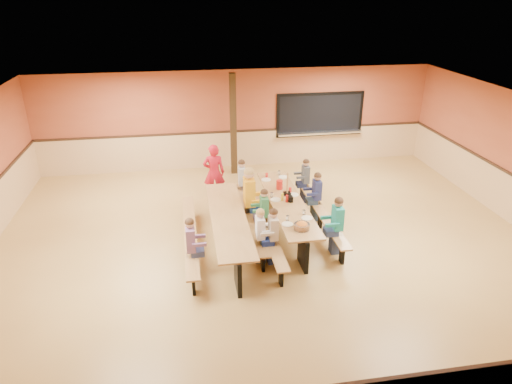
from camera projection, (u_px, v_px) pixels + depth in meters
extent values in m
plane|color=olive|center=(267.00, 245.00, 10.05)|extent=(12.00, 12.00, 0.00)
cube|color=#9A492D|center=(237.00, 119.00, 13.93)|extent=(12.00, 0.04, 3.00)
cube|color=#9A492D|center=(354.00, 362.00, 4.94)|extent=(12.00, 0.04, 3.00)
cube|color=white|center=(269.00, 112.00, 8.82)|extent=(12.00, 10.00, 0.04)
cube|color=black|center=(320.00, 114.00, 14.27)|extent=(2.60, 0.06, 1.20)
cube|color=silver|center=(320.00, 133.00, 14.42)|extent=(2.70, 0.28, 0.06)
cube|color=black|center=(233.00, 125.00, 13.36)|extent=(0.18, 0.18, 3.00)
cube|color=#A0723F|center=(287.00, 202.00, 10.40)|extent=(0.75, 3.60, 0.04)
cube|color=black|center=(303.00, 251.00, 9.16)|extent=(0.08, 0.60, 0.70)
cube|color=black|center=(273.00, 189.00, 11.95)|extent=(0.08, 0.60, 0.70)
cube|color=#A0723F|center=(251.00, 216.00, 10.40)|extent=(0.26, 3.60, 0.04)
cube|color=black|center=(251.00, 224.00, 10.49)|extent=(0.06, 0.18, 0.41)
cube|color=#A0723F|center=(321.00, 211.00, 10.64)|extent=(0.26, 3.60, 0.04)
cube|color=black|center=(320.00, 219.00, 10.74)|extent=(0.06, 0.18, 0.41)
cube|color=#A0723F|center=(228.00, 217.00, 9.71)|extent=(0.75, 3.60, 0.04)
cube|color=black|center=(238.00, 273.00, 8.46)|extent=(0.08, 0.60, 0.70)
cube|color=black|center=(222.00, 202.00, 11.25)|extent=(0.08, 0.60, 0.70)
cube|color=#A0723F|center=(190.00, 232.00, 9.70)|extent=(0.26, 3.60, 0.04)
cube|color=black|center=(191.00, 241.00, 9.79)|extent=(0.06, 0.18, 0.41)
cube|color=#A0723F|center=(266.00, 226.00, 9.95)|extent=(0.26, 3.60, 0.04)
cube|color=black|center=(266.00, 235.00, 10.04)|extent=(0.06, 0.18, 0.41)
imported|color=red|center=(214.00, 173.00, 11.89)|extent=(0.58, 0.39, 1.55)
cylinder|color=red|center=(279.00, 185.00, 10.98)|extent=(0.16, 0.16, 0.22)
cube|color=black|center=(290.00, 199.00, 10.35)|extent=(0.10, 0.14, 0.13)
cylinder|color=yellow|center=(282.00, 197.00, 10.40)|extent=(0.06, 0.06, 0.17)
cylinder|color=#B2140F|center=(287.00, 199.00, 10.32)|extent=(0.06, 0.06, 0.17)
cube|color=black|center=(287.00, 194.00, 10.70)|extent=(0.16, 0.16, 0.06)
cube|color=#A0723F|center=(287.00, 183.00, 10.59)|extent=(0.02, 0.09, 0.50)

